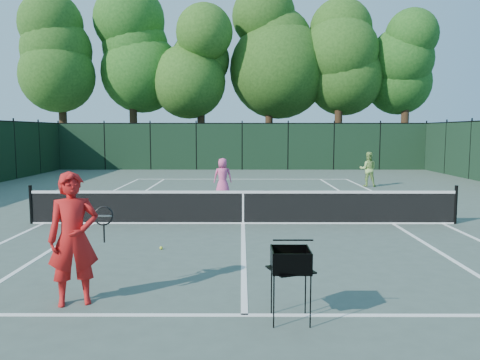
{
  "coord_description": "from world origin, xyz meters",
  "views": [
    {
      "loc": [
        -0.04,
        -12.61,
        2.53
      ],
      "look_at": [
        -0.09,
        1.0,
        1.1
      ],
      "focal_mm": 35.0,
      "sensor_mm": 36.0,
      "label": 1
    }
  ],
  "objects_px": {
    "loose_ball_midcourt": "(161,248)",
    "player_pink": "(223,177)",
    "coach": "(74,239)",
    "ball_hopper": "(291,261)",
    "player_green": "(368,169)"
  },
  "relations": [
    {
      "from": "coach",
      "to": "loose_ball_midcourt",
      "type": "relative_size",
      "value": 28.66
    },
    {
      "from": "loose_ball_midcourt",
      "to": "player_pink",
      "type": "bearing_deg",
      "value": 83.5
    },
    {
      "from": "coach",
      "to": "loose_ball_midcourt",
      "type": "xyz_separation_m",
      "value": [
        0.72,
        3.15,
        -0.94
      ]
    },
    {
      "from": "player_green",
      "to": "ball_hopper",
      "type": "distance_m",
      "value": 16.12
    },
    {
      "from": "player_pink",
      "to": "ball_hopper",
      "type": "relative_size",
      "value": 1.5
    },
    {
      "from": "player_pink",
      "to": "loose_ball_midcourt",
      "type": "relative_size",
      "value": 21.58
    },
    {
      "from": "coach",
      "to": "player_pink",
      "type": "bearing_deg",
      "value": 61.78
    },
    {
      "from": "coach",
      "to": "loose_ball_midcourt",
      "type": "bearing_deg",
      "value": 57.19
    },
    {
      "from": "player_pink",
      "to": "player_green",
      "type": "height_order",
      "value": "player_green"
    },
    {
      "from": "coach",
      "to": "player_green",
      "type": "height_order",
      "value": "coach"
    },
    {
      "from": "loose_ball_midcourt",
      "to": "ball_hopper",
      "type": "bearing_deg",
      "value": -57.73
    },
    {
      "from": "coach",
      "to": "player_pink",
      "type": "relative_size",
      "value": 1.33
    },
    {
      "from": "player_pink",
      "to": "loose_ball_midcourt",
      "type": "distance_m",
      "value": 8.69
    },
    {
      "from": "player_green",
      "to": "loose_ball_midcourt",
      "type": "bearing_deg",
      "value": 66.84
    },
    {
      "from": "coach",
      "to": "player_green",
      "type": "bearing_deg",
      "value": 40.67
    }
  ]
}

